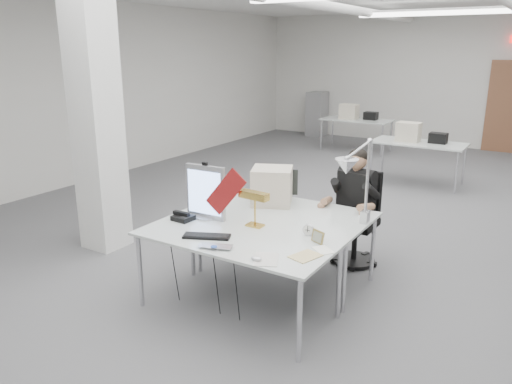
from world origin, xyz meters
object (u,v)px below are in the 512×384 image
(desk_main, at_px, (237,238))
(office_chair, at_px, (356,216))
(architect_lamp, at_px, (358,186))
(bankers_lamp, at_px, (255,209))
(desk_phone, at_px, (183,218))
(laptop, at_px, (214,249))
(beige_monitor, at_px, (272,186))
(monitor, at_px, (206,192))
(seated_person, at_px, (356,189))

(desk_main, relative_size, office_chair, 1.57)
(desk_main, xyz_separation_m, architect_lamp, (0.85, 0.70, 0.44))
(bankers_lamp, bearing_deg, architect_lamp, 28.70)
(bankers_lamp, height_order, desk_phone, bankers_lamp)
(laptop, bearing_deg, desk_main, 72.03)
(desk_phone, bearing_deg, beige_monitor, 65.97)
(architect_lamp, bearing_deg, beige_monitor, -179.71)
(monitor, height_order, architect_lamp, architect_lamp)
(office_chair, height_order, seated_person, seated_person)
(seated_person, bearing_deg, architect_lamp, -58.47)
(desk_main, relative_size, bankers_lamp, 5.18)
(desk_main, distance_m, beige_monitor, 1.05)
(seated_person, height_order, desk_phone, seated_person)
(office_chair, xyz_separation_m, seated_person, (0.00, -0.05, 0.33))
(laptop, relative_size, bankers_lamp, 0.83)
(office_chair, distance_m, seated_person, 0.33)
(beige_monitor, height_order, architect_lamp, architect_lamp)
(desk_phone, bearing_deg, bankers_lamp, 21.39)
(desk_phone, xyz_separation_m, architect_lamp, (1.54, 0.62, 0.40))
(laptop, xyz_separation_m, architect_lamp, (0.84, 1.06, 0.42))
(desk_main, bearing_deg, monitor, 154.67)
(office_chair, bearing_deg, beige_monitor, -129.68)
(monitor, xyz_separation_m, laptop, (0.54, -0.61, -0.26))
(beige_monitor, bearing_deg, desk_main, -101.46)
(office_chair, bearing_deg, monitor, -116.95)
(desk_phone, relative_size, beige_monitor, 0.45)
(monitor, distance_m, desk_phone, 0.34)
(seated_person, xyz_separation_m, laptop, (-0.51, -1.93, -0.13))
(monitor, xyz_separation_m, bankers_lamp, (0.53, 0.06, -0.10))
(laptop, bearing_deg, beige_monitor, 80.01)
(bankers_lamp, height_order, architect_lamp, architect_lamp)
(office_chair, relative_size, architect_lamp, 1.34)
(office_chair, relative_size, bankers_lamp, 3.30)
(desk_main, height_order, seated_person, seated_person)
(laptop, height_order, architect_lamp, architect_lamp)
(office_chair, height_order, laptop, office_chair)
(office_chair, bearing_deg, bankers_lamp, -101.07)
(beige_monitor, bearing_deg, laptop, -104.22)
(desk_main, xyz_separation_m, beige_monitor, (-0.22, 1.01, 0.21))
(bankers_lamp, xyz_separation_m, desk_phone, (-0.69, -0.23, -0.15))
(desk_main, xyz_separation_m, monitor, (-0.53, 0.25, 0.28))
(office_chair, xyz_separation_m, monitor, (-1.05, -1.37, 0.45))
(architect_lamp, bearing_deg, desk_main, -124.22)
(monitor, bearing_deg, architect_lamp, 15.24)
(seated_person, relative_size, architect_lamp, 1.18)
(laptop, distance_m, architect_lamp, 1.41)
(office_chair, bearing_deg, desk_main, -97.09)
(desk_main, distance_m, bankers_lamp, 0.36)
(laptop, relative_size, desk_phone, 1.53)
(office_chair, height_order, desk_phone, office_chair)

